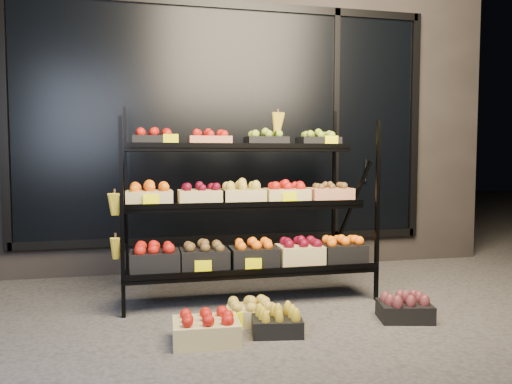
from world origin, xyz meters
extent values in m
plane|color=#514F4C|center=(0.00, 0.00, 0.00)|extent=(24.00, 24.00, 0.00)
cube|color=#2D2826|center=(0.00, 2.60, 1.75)|extent=(6.00, 2.00, 3.50)
cube|color=black|center=(0.00, 1.58, 1.55)|extent=(4.20, 0.04, 2.40)
cube|color=black|center=(0.00, 1.56, 0.34)|extent=(4.30, 0.06, 0.08)
cube|color=black|center=(0.00, 1.56, 2.76)|extent=(4.30, 0.06, 0.08)
cube|color=black|center=(-2.15, 1.56, 1.55)|extent=(0.08, 0.06, 2.50)
cube|color=black|center=(2.15, 1.56, 1.55)|extent=(0.08, 0.06, 2.50)
cube|color=black|center=(1.20, 1.56, 1.55)|extent=(0.06, 0.06, 2.50)
cylinder|color=black|center=(1.55, 1.53, 1.05)|extent=(0.02, 0.02, 0.25)
cube|color=black|center=(-1.02, 0.18, 0.75)|extent=(0.03, 0.03, 1.50)
cube|color=black|center=(1.02, 0.18, 0.75)|extent=(0.03, 0.03, 1.50)
cube|color=black|center=(-1.02, 1.15, 0.83)|extent=(0.03, 0.03, 1.66)
cube|color=black|center=(1.02, 1.15, 0.83)|extent=(0.03, 0.03, 1.66)
cube|color=black|center=(0.00, 0.35, 0.27)|extent=(2.05, 0.42, 0.03)
cube|color=black|center=(0.00, 0.15, 0.30)|extent=(2.05, 0.02, 0.05)
cube|color=black|center=(0.00, 0.65, 0.77)|extent=(2.05, 0.40, 0.03)
cube|color=black|center=(0.00, 0.46, 0.80)|extent=(2.05, 0.02, 0.05)
cube|color=black|center=(0.00, 0.95, 1.27)|extent=(2.05, 0.40, 0.03)
cube|color=black|center=(0.00, 0.76, 1.30)|extent=(2.05, 0.02, 0.05)
cube|color=black|center=(-0.77, 0.95, 1.33)|extent=(0.38, 0.28, 0.11)
ellipsoid|color=#BD0D0E|center=(-0.77, 0.95, 1.42)|extent=(0.32, 0.24, 0.07)
cube|color=tan|center=(-0.27, 0.95, 1.33)|extent=(0.38, 0.28, 0.11)
ellipsoid|color=#BD0D0E|center=(-0.27, 0.95, 1.42)|extent=(0.32, 0.24, 0.07)
cube|color=black|center=(0.26, 0.95, 1.33)|extent=(0.38, 0.28, 0.11)
ellipsoid|color=#8DAD2B|center=(0.26, 0.95, 1.42)|extent=(0.32, 0.24, 0.07)
cube|color=black|center=(0.78, 0.95, 1.33)|extent=(0.38, 0.28, 0.11)
ellipsoid|color=#8DAD2B|center=(0.78, 0.95, 1.42)|extent=(0.32, 0.24, 0.07)
cube|color=#D5C17B|center=(-0.82, 0.65, 0.85)|extent=(0.38, 0.28, 0.14)
ellipsoid|color=orange|center=(-0.82, 0.65, 0.95)|extent=(0.32, 0.24, 0.07)
cube|color=#D5C17B|center=(-0.39, 0.65, 0.85)|extent=(0.38, 0.28, 0.14)
ellipsoid|color=#600718|center=(-0.39, 0.65, 0.95)|extent=(0.32, 0.24, 0.07)
cube|color=#D5C17B|center=(-0.03, 0.65, 0.85)|extent=(0.38, 0.28, 0.14)
ellipsoid|color=gold|center=(-0.03, 0.65, 0.95)|extent=(0.32, 0.24, 0.07)
cube|color=#D5C17B|center=(0.37, 0.65, 0.85)|extent=(0.38, 0.28, 0.14)
ellipsoid|color=#BD0D0E|center=(0.37, 0.65, 0.95)|extent=(0.32, 0.24, 0.07)
cube|color=tan|center=(0.78, 0.65, 0.85)|extent=(0.38, 0.28, 0.14)
ellipsoid|color=brown|center=(0.78, 0.65, 0.95)|extent=(0.32, 0.24, 0.07)
cube|color=black|center=(-0.79, 0.35, 0.37)|extent=(0.38, 0.28, 0.18)
ellipsoid|color=#BD0D0E|center=(-0.79, 0.35, 0.49)|extent=(0.32, 0.24, 0.07)
cube|color=black|center=(-0.40, 0.35, 0.37)|extent=(0.38, 0.28, 0.18)
ellipsoid|color=brown|center=(-0.40, 0.35, 0.49)|extent=(0.32, 0.24, 0.07)
cube|color=black|center=(0.01, 0.35, 0.37)|extent=(0.38, 0.28, 0.18)
ellipsoid|color=orange|center=(0.01, 0.35, 0.49)|extent=(0.32, 0.24, 0.07)
cube|color=#D5C17B|center=(0.41, 0.35, 0.37)|extent=(0.38, 0.28, 0.18)
ellipsoid|color=#600718|center=(0.41, 0.35, 0.49)|extent=(0.32, 0.24, 0.07)
cube|color=black|center=(0.78, 0.35, 0.37)|extent=(0.38, 0.28, 0.18)
ellipsoid|color=orange|center=(0.78, 0.35, 0.49)|extent=(0.32, 0.24, 0.07)
ellipsoid|color=gold|center=(-1.07, 0.20, 0.94)|extent=(0.14, 0.08, 0.22)
ellipsoid|color=gold|center=(-1.07, 0.20, 0.61)|extent=(0.14, 0.08, 0.22)
ellipsoid|color=gold|center=(0.35, 0.85, 1.62)|extent=(0.14, 0.08, 0.22)
cube|color=#FFFA00|center=(-0.81, 0.50, 0.84)|extent=(0.13, 0.01, 0.12)
cube|color=#FFFA00|center=(0.36, 0.50, 0.84)|extent=(0.13, 0.01, 0.12)
cube|color=#FFFA00|center=(0.86, 0.80, 1.34)|extent=(0.13, 0.01, 0.12)
cube|color=#FFFA00|center=(-0.63, 0.80, 1.34)|extent=(0.13, 0.01, 0.12)
cube|color=#FFFA00|center=(-0.42, 0.20, 0.34)|extent=(0.13, 0.01, 0.12)
cube|color=#FFFA00|center=(-0.02, 0.20, 0.34)|extent=(0.13, 0.01, 0.12)
cube|color=#FFFA00|center=(-0.29, -0.40, 0.06)|extent=(0.13, 0.01, 0.12)
cube|color=#D5C17B|center=(-0.49, -0.46, 0.07)|extent=(0.44, 0.33, 0.15)
ellipsoid|color=#BD0D0E|center=(-0.49, -0.46, 0.18)|extent=(0.37, 0.28, 0.07)
cube|color=black|center=(0.00, -0.42, 0.06)|extent=(0.37, 0.30, 0.11)
ellipsoid|color=gold|center=(0.00, -0.42, 0.14)|extent=(0.31, 0.25, 0.07)
cube|color=#D5C17B|center=(-0.13, -0.15, 0.06)|extent=(0.40, 0.33, 0.12)
ellipsoid|color=gold|center=(-0.13, -0.15, 0.15)|extent=(0.33, 0.28, 0.07)
cube|color=black|center=(1.00, -0.34, 0.06)|extent=(0.43, 0.35, 0.13)
ellipsoid|color=maroon|center=(1.00, -0.34, 0.16)|extent=(0.36, 0.30, 0.07)
camera|label=1|loc=(-0.87, -3.61, 1.20)|focal=35.00mm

